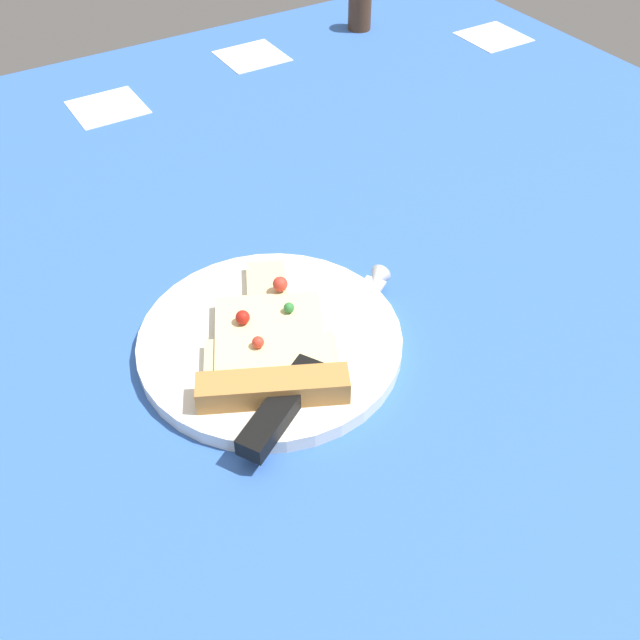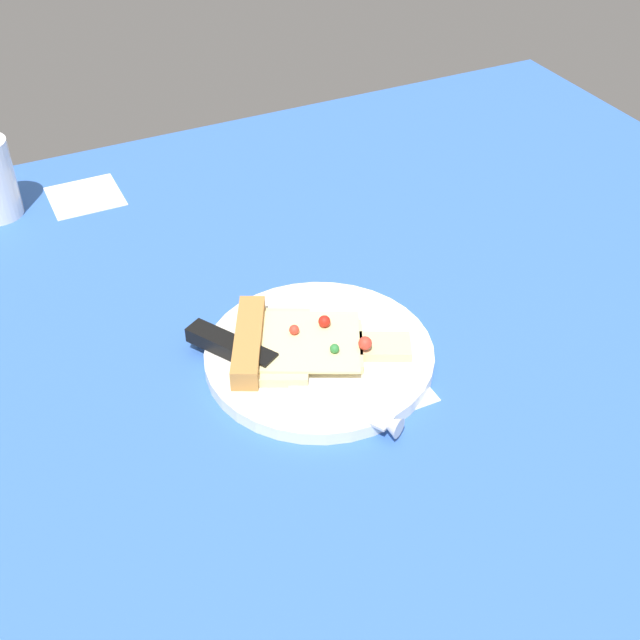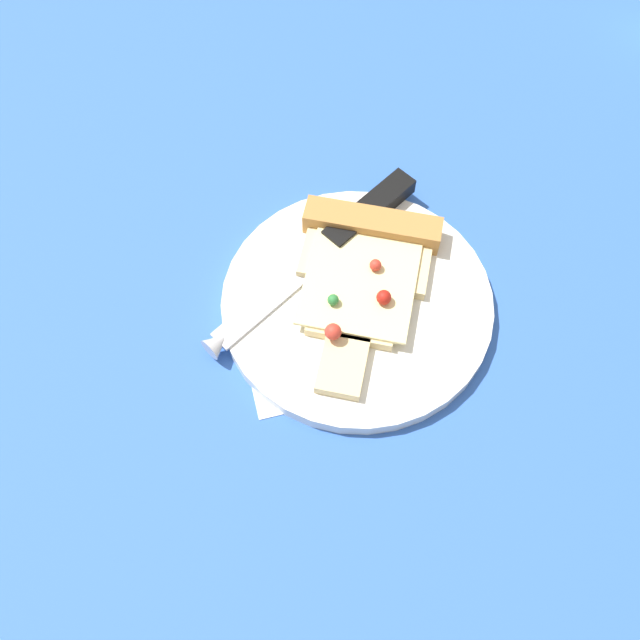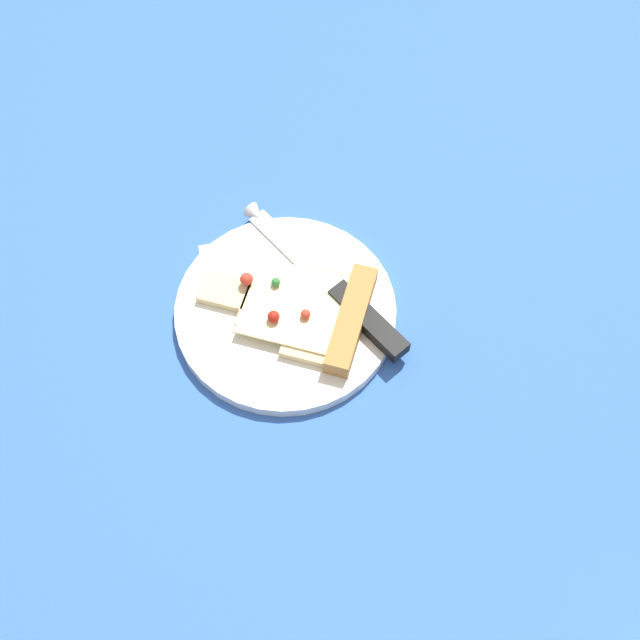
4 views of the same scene
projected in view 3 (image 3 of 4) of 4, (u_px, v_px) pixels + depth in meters
ground_plane at (266, 374)px, 59.11cm from camera, size 127.68×127.68×3.00cm
plate at (357, 303)px, 59.81cm from camera, size 22.98×22.98×1.42cm
pizza_slice at (363, 269)px, 59.66cm from camera, size 14.94×19.06×2.66cm
knife at (334, 242)px, 61.20cm from camera, size 21.66×14.14×2.45cm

